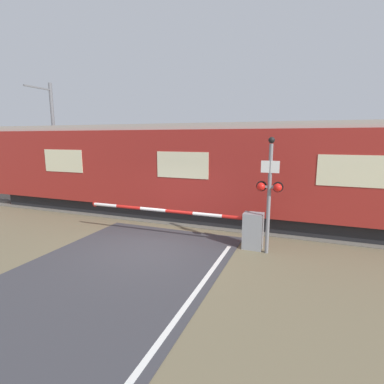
# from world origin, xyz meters

# --- Properties ---
(ground_plane) EXTENTS (80.00, 80.00, 0.00)m
(ground_plane) POSITION_xyz_m (0.00, 0.00, 0.00)
(ground_plane) COLOR #6B6047
(track_bed) EXTENTS (36.00, 3.20, 0.13)m
(track_bed) POSITION_xyz_m (0.00, 4.11, 0.02)
(track_bed) COLOR #666056
(track_bed) RESTS_ON ground_plane
(train) EXTENTS (20.99, 2.98, 3.94)m
(train) POSITION_xyz_m (0.04, 4.11, 2.02)
(train) COLOR black
(train) RESTS_ON ground_plane
(crossing_barrier) EXTENTS (6.36, 0.44, 1.13)m
(crossing_barrier) POSITION_xyz_m (2.44, 1.15, 0.64)
(crossing_barrier) COLOR gray
(crossing_barrier) RESTS_ON ground_plane
(signal_post) EXTENTS (0.77, 0.26, 3.43)m
(signal_post) POSITION_xyz_m (3.48, 0.93, 1.95)
(signal_post) COLOR gray
(signal_post) RESTS_ON ground_plane
(catenary_pole) EXTENTS (0.20, 1.90, 6.58)m
(catenary_pole) POSITION_xyz_m (-9.96, 6.33, 3.44)
(catenary_pole) COLOR slate
(catenary_pole) RESTS_ON ground_plane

